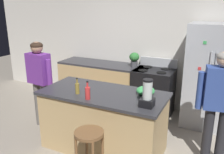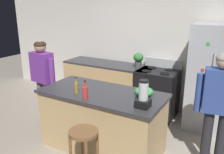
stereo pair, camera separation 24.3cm
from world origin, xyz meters
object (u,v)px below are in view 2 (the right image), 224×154
object	(u,v)px
person_by_island_left	(43,75)
blender_appliance	(143,96)
person_by_sink_right	(219,102)
mixing_bowl	(144,91)
kitchen_island	(102,120)
bar_stool	(84,142)
refrigerator	(217,79)
bottle_soda	(85,92)
stove_range	(157,92)
potted_plant	(138,59)
bottle_vinegar	(76,87)

from	to	relation	value
person_by_island_left	blender_appliance	distance (m)	2.10
person_by_sink_right	mixing_bowl	distance (m)	0.97
kitchen_island	bar_stool	size ratio (longest dim) A/B	2.62
refrigerator	person_by_island_left	world-z (taller)	refrigerator
bottle_soda	stove_range	bearing A→B (deg)	78.17
refrigerator	person_by_island_left	bearing A→B (deg)	-153.72
potted_plant	mixing_bowl	size ratio (longest dim) A/B	1.15
potted_plant	mixing_bowl	distance (m)	1.54
bottle_vinegar	kitchen_island	bearing A→B (deg)	34.11
person_by_sink_right	bottle_soda	distance (m)	1.73
refrigerator	potted_plant	world-z (taller)	refrigerator
person_by_island_left	bottle_soda	xyz separation A→B (m)	(1.28, -0.48, 0.08)
refrigerator	person_by_sink_right	xyz separation A→B (m)	(0.17, -1.17, 0.04)
person_by_island_left	potted_plant	xyz separation A→B (m)	(1.23, 1.39, 0.16)
kitchen_island	blender_appliance	world-z (taller)	blender_appliance
refrigerator	blender_appliance	distance (m)	1.82
person_by_island_left	blender_appliance	bearing A→B (deg)	-9.73
mixing_bowl	refrigerator	bearing A→B (deg)	59.02
stove_range	person_by_sink_right	distance (m)	1.78
bottle_soda	blender_appliance	bearing A→B (deg)	8.81
stove_range	bottle_vinegar	world-z (taller)	bottle_vinegar
kitchen_island	bar_stool	world-z (taller)	kitchen_island
kitchen_island	person_by_sink_right	world-z (taller)	person_by_sink_right
person_by_sink_right	person_by_island_left	bearing A→B (deg)	-176.61
person_by_island_left	bar_stool	world-z (taller)	person_by_island_left
potted_plant	blender_appliance	xyz separation A→B (m)	(0.84, -1.75, -0.02)
blender_appliance	bottle_vinegar	size ratio (longest dim) A/B	1.51
kitchen_island	person_by_island_left	size ratio (longest dim) A/B	1.19
bar_stool	potted_plant	xyz separation A→B (m)	(-0.31, 2.28, 0.55)
person_by_island_left	bottle_soda	distance (m)	1.37
person_by_sink_right	bottle_soda	size ratio (longest dim) A/B	6.24
bar_stool	stove_range	bearing A→B (deg)	86.81
kitchen_island	bottle_soda	size ratio (longest dim) A/B	7.19
mixing_bowl	person_by_sink_right	bearing A→B (deg)	8.68
person_by_island_left	person_by_sink_right	world-z (taller)	person_by_sink_right
blender_appliance	stove_range	bearing A→B (deg)	103.26
refrigerator	blender_appliance	bearing A→B (deg)	-110.88
person_by_island_left	mixing_bowl	size ratio (longest dim) A/B	5.93
person_by_sink_right	bottle_vinegar	size ratio (longest dim) A/B	6.76
kitchen_island	bottle_vinegar	xyz separation A→B (m)	(-0.31, -0.21, 0.54)
person_by_sink_right	potted_plant	bearing A→B (deg)	143.54
blender_appliance	bottle_soda	size ratio (longest dim) A/B	1.39
kitchen_island	stove_range	xyz separation A→B (m)	(0.32, 1.52, 0.01)
potted_plant	blender_appliance	distance (m)	1.94
bottle_soda	mixing_bowl	bearing A→B (deg)	37.75
person_by_island_left	stove_range	bearing A→B (deg)	39.39
refrigerator	mixing_bowl	bearing A→B (deg)	-120.98
stove_range	mixing_bowl	distance (m)	1.46
refrigerator	person_by_sink_right	distance (m)	1.18
refrigerator	person_by_island_left	xyz separation A→B (m)	(-2.72, -1.34, 0.01)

